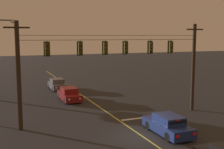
{
  "coord_description": "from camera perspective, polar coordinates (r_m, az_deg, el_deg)",
  "views": [
    {
      "loc": [
        -9.14,
        -17.02,
        6.91
      ],
      "look_at": [
        0.0,
        5.61,
        3.64
      ],
      "focal_mm": 46.06,
      "sensor_mm": 36.0,
      "label": 1
    }
  ],
  "objects": [
    {
      "name": "traffic_light_left_inner",
      "position": [
        22.48,
        -6.3,
        5.16
      ],
      "size": [
        0.48,
        0.41,
        1.22
      ],
      "color": "black"
    },
    {
      "name": "stop_bar_paint",
      "position": [
        24.74,
        5.54,
        -8.61
      ],
      "size": [
        3.4,
        0.36,
        0.01
      ],
      "primitive_type": "cube",
      "color": "silver",
      "rests_on": "ground"
    },
    {
      "name": "car_oncoming_trailing",
      "position": [
        38.19,
        -10.8,
        -1.94
      ],
      "size": [
        1.8,
        4.42,
        1.39
      ],
      "color": "#4C4C51",
      "rests_on": "ground"
    },
    {
      "name": "traffic_light_rightmost",
      "position": [
        24.9,
        7.7,
        5.37
      ],
      "size": [
        0.48,
        0.41,
        1.22
      ],
      "color": "black"
    },
    {
      "name": "traffic_light_leftmost",
      "position": [
        21.93,
        -12.75,
        4.96
      ],
      "size": [
        0.48,
        0.41,
        1.22
      ],
      "color": "black"
    },
    {
      "name": "lane_centre_stripe",
      "position": [
        29.92,
        -3.61,
        -5.73
      ],
      "size": [
        0.14,
        60.0,
        0.01
      ],
      "primitive_type": "cube",
      "color": "#D1C64C",
      "rests_on": "ground"
    },
    {
      "name": "ground_plane",
      "position": [
        20.52,
        6.01,
        -12.08
      ],
      "size": [
        180.0,
        180.0,
        0.0
      ],
      "primitive_type": "plane",
      "color": "#28282B"
    },
    {
      "name": "car_waiting_near_lane",
      "position": [
        21.02,
        11.01,
        -9.84
      ],
      "size": [
        1.8,
        4.33,
        1.39
      ],
      "color": "navy",
      "rests_on": "ground"
    },
    {
      "name": "signal_span_assembly",
      "position": [
        23.65,
        0.91,
        0.95
      ],
      "size": [
        17.22,
        0.32,
        8.01
      ],
      "color": "#2D2116",
      "rests_on": "ground"
    },
    {
      "name": "traffic_light_right_inner",
      "position": [
        23.82,
        2.77,
        5.34
      ],
      "size": [
        0.48,
        0.41,
        1.22
      ],
      "color": "black"
    },
    {
      "name": "traffic_light_centre",
      "position": [
        23.13,
        -1.29,
        5.27
      ],
      "size": [
        0.48,
        0.41,
        1.22
      ],
      "color": "black"
    },
    {
      "name": "car_oncoming_lead",
      "position": [
        31.46,
        -8.44,
        -3.93
      ],
      "size": [
        1.8,
        4.42,
        1.39
      ],
      "color": "maroon",
      "rests_on": "ground"
    },
    {
      "name": "traffic_light_far_right",
      "position": [
        25.96,
        11.62,
        5.38
      ],
      "size": [
        0.48,
        0.41,
        1.22
      ],
      "color": "black"
    }
  ]
}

